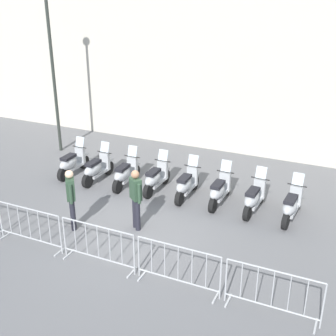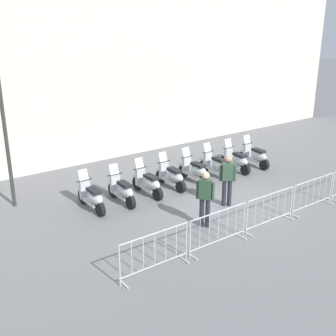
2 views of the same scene
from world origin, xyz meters
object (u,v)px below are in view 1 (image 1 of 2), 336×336
object	(u,v)px
motorcycle_3	(156,178)
barrier_segment_2	(98,245)
barrier_segment_1	(29,227)
street_lamp	(52,57)
officer_near_row_end	(71,196)
officer_mid_plaza	(136,196)
barrier_segment_4	(272,293)
barrier_segment_3	(178,267)
motorcycle_6	(254,198)
motorcycle_1	(97,169)
motorcycle_4	(186,185)
motorcycle_2	(125,174)
motorcycle_0	(72,163)
motorcycle_5	(219,191)
motorcycle_7	(291,206)

from	to	relation	value
motorcycle_3	barrier_segment_2	size ratio (longest dim) A/B	0.88
barrier_segment_1	street_lamp	xyz separation A→B (m)	(-2.76, 6.43, 3.19)
officer_near_row_end	officer_mid_plaza	bearing A→B (deg)	16.34
barrier_segment_4	officer_near_row_end	xyz separation A→B (m)	(-5.46, 1.93, 0.46)
barrier_segment_1	street_lamp	distance (m)	7.69
barrier_segment_1	barrier_segment_3	bearing A→B (deg)	-8.10
motorcycle_6	barrier_segment_1	size ratio (longest dim) A/B	0.88
motorcycle_3	street_lamp	size ratio (longest dim) A/B	0.28
motorcycle_6	officer_near_row_end	xyz separation A→B (m)	(-4.61, -2.33, 0.53)
barrier_segment_3	motorcycle_1	bearing A→B (deg)	131.58
motorcycle_1	motorcycle_4	xyz separation A→B (m)	(3.21, -0.35, 0.00)
motorcycle_4	barrier_segment_3	xyz separation A→B (m)	(0.92, -4.31, 0.07)
motorcycle_4	barrier_segment_4	distance (m)	5.47
motorcycle_4	motorcycle_2	bearing A→B (deg)	173.37
motorcycle_1	barrier_segment_4	distance (m)	7.91
motorcycle_0	motorcycle_1	size ratio (longest dim) A/B	1.00
motorcycle_0	motorcycle_2	xyz separation A→B (m)	(2.13, -0.34, 0.00)
motorcycle_0	street_lamp	xyz separation A→B (m)	(-1.66, 2.12, 3.26)
motorcycle_1	motorcycle_4	world-z (taller)	same
motorcycle_4	street_lamp	distance (m)	7.28
motorcycle_4	street_lamp	size ratio (longest dim) A/B	0.28
motorcycle_5	motorcycle_6	world-z (taller)	same
motorcycle_5	barrier_segment_3	xyz separation A→B (m)	(-0.14, -4.17, 0.07)
motorcycle_3	officer_mid_plaza	size ratio (longest dim) A/B	1.00
motorcycle_6	street_lamp	distance (m)	9.19
barrier_segment_4	barrier_segment_3	bearing A→B (deg)	171.90
motorcycle_2	motorcycle_3	xyz separation A→B (m)	(1.07, -0.07, 0.00)
motorcycle_0	barrier_segment_4	world-z (taller)	motorcycle_0
motorcycle_2	barrier_segment_3	distance (m)	5.49
barrier_segment_3	officer_near_row_end	xyz separation A→B (m)	(-3.42, 1.64, 0.46)
motorcycle_2	motorcycle_3	bearing A→B (deg)	-3.60
motorcycle_1	motorcycle_5	distance (m)	4.30
motorcycle_0	barrier_segment_1	xyz separation A→B (m)	(1.11, -4.31, 0.07)
barrier_segment_1	officer_near_row_end	xyz separation A→B (m)	(0.66, 1.05, 0.46)
motorcycle_2	motorcycle_7	world-z (taller)	same
officer_mid_plaza	barrier_segment_3	bearing A→B (deg)	-50.34
motorcycle_2	motorcycle_6	size ratio (longest dim) A/B	1.01
motorcycle_1	motorcycle_6	distance (m)	5.37
motorcycle_4	motorcycle_6	bearing A→B (deg)	-9.21
motorcycle_3	motorcycle_7	xyz separation A→B (m)	(4.24, -0.70, 0.00)
barrier_segment_4	officer_mid_plaza	distance (m)	4.52
motorcycle_0	motorcycle_4	size ratio (longest dim) A/B	1.00
motorcycle_2	officer_mid_plaza	bearing A→B (deg)	-61.98
barrier_segment_2	officer_mid_plaza	world-z (taller)	officer_mid_plaza
barrier_segment_2	barrier_segment_1	bearing A→B (deg)	171.90
motorcycle_6	barrier_segment_4	bearing A→B (deg)	-78.81
motorcycle_0	motorcycle_4	xyz separation A→B (m)	(4.26, -0.58, 0.00)
street_lamp	officer_near_row_end	bearing A→B (deg)	-57.54
barrier_segment_2	barrier_segment_4	world-z (taller)	same
barrier_segment_2	street_lamp	size ratio (longest dim) A/B	0.31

